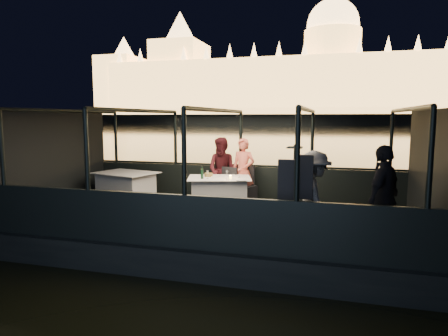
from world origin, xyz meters
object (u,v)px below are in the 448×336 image
(coat_stand, at_px, (294,195))
(person_woman_coral, at_px, (243,174))
(person_man_maroon, at_px, (223,173))
(passenger_dark, at_px, (383,199))
(wine_bottle, at_px, (202,172))
(dining_table_central, at_px, (219,193))
(chair_port_left, at_px, (227,188))
(passenger_stripe, at_px, (314,195))
(dining_table_aft, at_px, (126,188))
(chair_port_right, at_px, (245,187))

(coat_stand, relative_size, person_woman_coral, 1.04)
(person_woman_coral, xyz_separation_m, person_man_maroon, (-0.54, 0.05, 0.00))
(passenger_dark, relative_size, wine_bottle, 6.22)
(dining_table_central, height_order, coat_stand, coat_stand)
(chair_port_left, relative_size, passenger_stripe, 0.58)
(dining_table_aft, distance_m, wine_bottle, 2.28)
(person_woman_coral, relative_size, wine_bottle, 5.95)
(dining_table_central, height_order, passenger_stripe, passenger_stripe)
(dining_table_central, xyz_separation_m, passenger_dark, (3.35, -2.07, 0.47))
(dining_table_aft, xyz_separation_m, wine_bottle, (2.18, -0.41, 0.53))
(passenger_dark, bearing_deg, coat_stand, -49.18)
(chair_port_left, xyz_separation_m, coat_stand, (1.88, -2.84, 0.45))
(dining_table_central, bearing_deg, chair_port_left, 80.70)
(chair_port_right, xyz_separation_m, coat_stand, (1.48, -3.02, 0.45))
(chair_port_right, distance_m, passenger_dark, 3.97)
(chair_port_left, xyz_separation_m, person_woman_coral, (0.33, 0.28, 0.30))
(passenger_dark, bearing_deg, dining_table_central, -93.71)
(coat_stand, distance_m, person_man_maroon, 3.80)
(person_man_maroon, bearing_deg, wine_bottle, -96.40)
(passenger_dark, bearing_deg, person_woman_coral, -105.57)
(chair_port_left, height_order, chair_port_right, chair_port_right)
(dining_table_central, distance_m, chair_port_left, 0.46)
(coat_stand, height_order, passenger_dark, coat_stand)
(dining_table_central, height_order, wine_bottle, wine_bottle)
(dining_table_aft, xyz_separation_m, chair_port_right, (2.96, 0.54, 0.06))
(dining_table_aft, xyz_separation_m, person_man_maroon, (2.36, 0.68, 0.36))
(coat_stand, xyz_separation_m, person_woman_coral, (-1.55, 3.12, -0.15))
(dining_table_central, distance_m, chair_port_right, 0.79)
(dining_table_central, relative_size, dining_table_aft, 0.98)
(chair_port_right, height_order, person_man_maroon, person_man_maroon)
(person_woman_coral, bearing_deg, wine_bottle, -113.07)
(person_woman_coral, relative_size, passenger_dark, 0.96)
(coat_stand, xyz_separation_m, wine_bottle, (-2.27, 2.07, 0.02))
(dining_table_central, bearing_deg, wine_bottle, -134.88)
(person_woman_coral, xyz_separation_m, passenger_dark, (2.95, -2.80, 0.10))
(dining_table_aft, xyz_separation_m, passenger_stripe, (4.75, -2.10, 0.47))
(chair_port_left, bearing_deg, dining_table_aft, -152.67)
(chair_port_left, xyz_separation_m, chair_port_right, (0.40, 0.18, 0.00))
(dining_table_aft, height_order, passenger_dark, passenger_dark)
(dining_table_central, bearing_deg, coat_stand, -50.71)
(coat_stand, bearing_deg, chair_port_left, 123.53)
(dining_table_central, distance_m, dining_table_aft, 2.50)
(dining_table_aft, height_order, passenger_stripe, passenger_stripe)
(dining_table_aft, distance_m, person_man_maroon, 2.48)
(dining_table_aft, xyz_separation_m, chair_port_left, (2.57, 0.35, 0.06))
(dining_table_central, bearing_deg, person_man_maroon, 100.00)
(chair_port_left, bearing_deg, passenger_dark, -18.04)
(dining_table_central, relative_size, coat_stand, 0.84)
(dining_table_central, bearing_deg, passenger_dark, -31.67)
(dining_table_central, relative_size, wine_bottle, 5.22)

